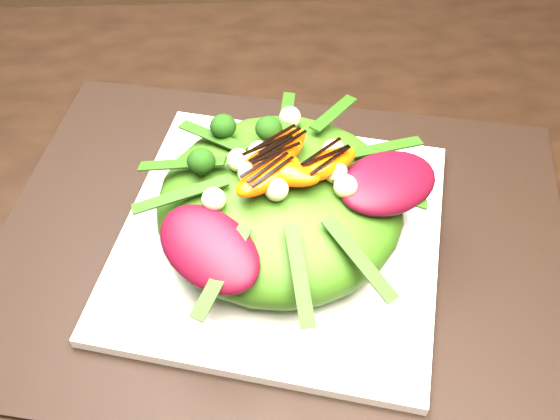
{
  "coord_description": "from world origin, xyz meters",
  "views": [
    {
      "loc": [
        -0.1,
        -0.32,
        1.22
      ],
      "look_at": [
        -0.09,
        0.04,
        0.8
      ],
      "focal_mm": 42.0,
      "sensor_mm": 36.0,
      "label": 1
    }
  ],
  "objects_px": {
    "salad_bowl": "(280,227)",
    "lettuce_mound": "(280,203)",
    "placemat": "(280,242)",
    "dining_table": "(377,293)",
    "plate_base": "(280,237)",
    "orange_segment": "(253,158)"
  },
  "relations": [
    {
      "from": "dining_table",
      "to": "placemat",
      "type": "xyz_separation_m",
      "value": [
        -0.09,
        0.04,
        0.02
      ]
    },
    {
      "from": "salad_bowl",
      "to": "orange_segment",
      "type": "xyz_separation_m",
      "value": [
        -0.02,
        0.01,
        0.08
      ]
    },
    {
      "from": "salad_bowl",
      "to": "placemat",
      "type": "bearing_deg",
      "value": 123.69
    },
    {
      "from": "plate_base",
      "to": "lettuce_mound",
      "type": "relative_size",
      "value": 1.34
    },
    {
      "from": "dining_table",
      "to": "plate_base",
      "type": "bearing_deg",
      "value": 152.24
    },
    {
      "from": "placemat",
      "to": "orange_segment",
      "type": "relative_size",
      "value": 8.28
    },
    {
      "from": "placemat",
      "to": "lettuce_mound",
      "type": "relative_size",
      "value": 2.45
    },
    {
      "from": "placemat",
      "to": "plate_base",
      "type": "xyz_separation_m",
      "value": [
        0.0,
        0.0,
        0.01
      ]
    },
    {
      "from": "dining_table",
      "to": "orange_segment",
      "type": "xyz_separation_m",
      "value": [
        -0.11,
        0.06,
        0.12
      ]
    },
    {
      "from": "dining_table",
      "to": "orange_segment",
      "type": "height_order",
      "value": "dining_table"
    },
    {
      "from": "placemat",
      "to": "lettuce_mound",
      "type": "bearing_deg",
      "value": -45.0
    },
    {
      "from": "lettuce_mound",
      "to": "orange_segment",
      "type": "bearing_deg",
      "value": 151.16
    },
    {
      "from": "placemat",
      "to": "lettuce_mound",
      "type": "height_order",
      "value": "lettuce_mound"
    },
    {
      "from": "salad_bowl",
      "to": "lettuce_mound",
      "type": "height_order",
      "value": "lettuce_mound"
    },
    {
      "from": "dining_table",
      "to": "salad_bowl",
      "type": "height_order",
      "value": "dining_table"
    },
    {
      "from": "dining_table",
      "to": "placemat",
      "type": "distance_m",
      "value": 0.1
    },
    {
      "from": "plate_base",
      "to": "lettuce_mound",
      "type": "height_order",
      "value": "lettuce_mound"
    },
    {
      "from": "plate_base",
      "to": "lettuce_mound",
      "type": "distance_m",
      "value": 0.05
    },
    {
      "from": "plate_base",
      "to": "orange_segment",
      "type": "distance_m",
      "value": 0.09
    },
    {
      "from": "dining_table",
      "to": "plate_base",
      "type": "height_order",
      "value": "dining_table"
    },
    {
      "from": "lettuce_mound",
      "to": "orange_segment",
      "type": "distance_m",
      "value": 0.05
    },
    {
      "from": "dining_table",
      "to": "salad_bowl",
      "type": "xyz_separation_m",
      "value": [
        -0.09,
        0.04,
        0.04
      ]
    }
  ]
}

